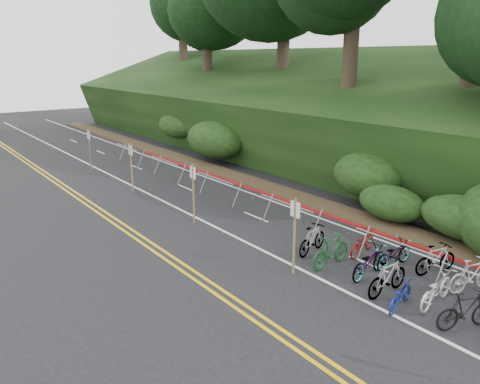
# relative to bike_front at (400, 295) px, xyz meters

# --- Properties ---
(ground) EXTENTS (120.00, 120.00, 0.00)m
(ground) POSITION_rel_bike_front_xyz_m (-1.47, -1.68, -0.39)
(ground) COLOR black
(ground) RESTS_ON ground
(road_markings) EXTENTS (7.47, 80.00, 0.01)m
(road_markings) POSITION_rel_bike_front_xyz_m (-0.84, 8.41, -0.39)
(road_markings) COLOR gold
(road_markings) RESTS_ON ground
(red_curb) EXTENTS (0.25, 28.00, 0.10)m
(red_curb) POSITION_rel_bike_front_xyz_m (4.23, 10.32, -0.34)
(red_curb) COLOR maroon
(red_curb) RESTS_ON ground
(embankment) EXTENTS (14.30, 48.14, 9.11)m
(embankment) POSITION_rel_bike_front_xyz_m (11.49, 17.35, 2.17)
(embankment) COLOR black
(embankment) RESTS_ON ground
(bike_racks_rest) EXTENTS (1.14, 23.00, 1.17)m
(bike_racks_rest) POSITION_rel_bike_front_xyz_m (1.53, 11.32, 0.46)
(bike_racks_rest) COLOR gray
(bike_racks_rest) RESTS_ON ground
(signposts_rest) EXTENTS (0.08, 18.40, 2.50)m
(signposts_rest) POSITION_rel_bike_front_xyz_m (-0.87, 12.32, 1.04)
(signposts_rest) COLOR brown
(signposts_rest) RESTS_ON ground
(bike_front) EXTENTS (0.87, 1.58, 0.79)m
(bike_front) POSITION_rel_bike_front_xyz_m (0.00, 0.00, 0.00)
(bike_front) COLOR navy
(bike_front) RESTS_ON ground
(bike_valet) EXTENTS (3.37, 10.70, 1.09)m
(bike_valet) POSITION_rel_bike_front_xyz_m (1.43, -0.65, 0.10)
(bike_valet) COLOR slate
(bike_valet) RESTS_ON ground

